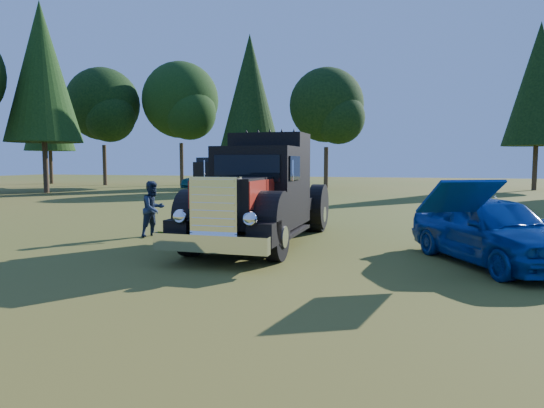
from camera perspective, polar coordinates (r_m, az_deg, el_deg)
The scene contains 7 objects.
ground at distance 11.07m, azimuth -0.51°, elevation -6.51°, with size 120.00×120.00×0.00m, color #395218.
treeline at distance 38.81m, azimuth 1.39°, elevation 12.93°, with size 66.14×24.04×13.33m.
diamond_t_truck at distance 12.97m, azimuth -1.39°, elevation 0.89°, with size 3.32×7.16×3.00m.
hotrod_coupe at distance 11.43m, azimuth 24.37°, elevation -2.74°, with size 3.61×4.74×1.89m.
spectator_near at distance 13.43m, azimuth -7.71°, elevation -0.62°, with size 0.66×0.43×1.81m, color #20224C.
spectator_far at distance 14.73m, azimuth -13.79°, elevation -0.55°, with size 0.80×0.62×1.64m, color #22354F.
distant_teal_car at distance 38.52m, azimuth -7.50°, elevation 2.73°, with size 1.50×4.31×1.42m, color #0B4442.
Camera 1 is at (3.19, -10.37, 2.21)m, focal length 32.00 mm.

